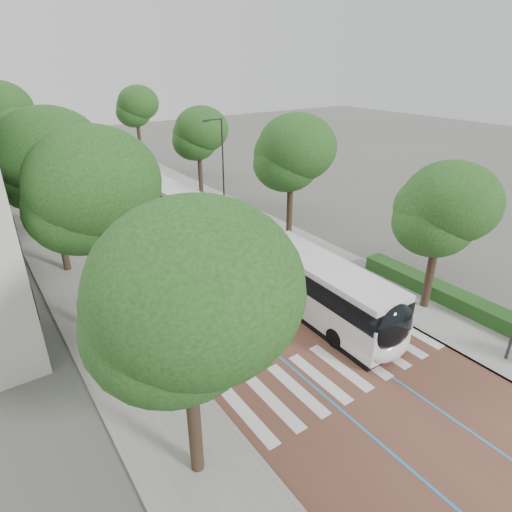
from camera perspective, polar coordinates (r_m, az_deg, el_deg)
The scene contains 19 objects.
ground at distance 19.62m, azimuth 12.83°, elevation -16.03°, with size 160.00×160.00×0.00m, color #51544C.
road at distance 52.28m, azimuth -21.25°, elevation 9.44°, with size 11.00×140.00×0.02m, color brown.
sidewalk_left at distance 51.12m, azimuth -29.36°, elevation 7.64°, with size 4.00×140.00×0.12m, color gray.
sidewalk_right at distance 54.43m, azimuth -13.57°, elevation 11.07°, with size 4.00×140.00×0.12m, color gray.
kerb_left at distance 51.31m, azimuth -27.28°, elevation 8.13°, with size 0.20×140.00×0.14m, color gray.
kerb_right at distance 53.79m, azimuth -15.46°, elevation 10.70°, with size 0.20×140.00×0.14m, color gray.
zebra_crossing at distance 20.21m, azimuth 11.12°, elevation -14.31°, with size 10.55×3.60×0.01m.
lane_line_left at distance 51.94m, azimuth -22.95°, elevation 9.08°, with size 0.12×126.00×0.01m, color #267FC2.
lane_line_right at distance 52.65m, azimuth -19.57°, elevation 9.82°, with size 0.12×126.00×0.01m, color #267FC2.
hedge at distance 25.81m, azimuth 27.00°, elevation -6.07°, with size 1.20×14.00×0.80m, color #204A19.
streetlight_far at distance 37.13m, azimuth -4.70°, elevation 12.83°, with size 1.82×0.20×8.00m.
lamp_post_left at distance 20.15m, azimuth -15.53°, elevation -1.08°, with size 0.14×0.14×8.00m, color #333235.
trees_left at distance 34.10m, azimuth -28.07°, elevation 12.34°, with size 6.37×60.64×10.09m.
trees_right at distance 37.12m, azimuth -2.99°, elevation 14.90°, with size 5.57×46.86×8.96m.
lead_bus at distance 25.15m, azimuth 3.13°, elevation -1.02°, with size 3.03×18.46×3.20m.
bus_queued_0 at distance 37.60m, azimuth -12.66°, elevation 7.42°, with size 3.04×12.49×3.20m.
bus_queued_1 at distance 49.88m, azimuth -17.65°, elevation 11.20°, with size 3.32×12.53×3.20m.
bus_queued_2 at distance 62.29m, azimuth -21.75°, elevation 13.23°, with size 3.28×12.53×3.20m.
bus_queued_3 at distance 75.11m, azimuth -24.83°, elevation 14.50°, with size 2.93×12.47×3.20m.
Camera 1 is at (-11.62, -9.35, 12.74)m, focal length 30.00 mm.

